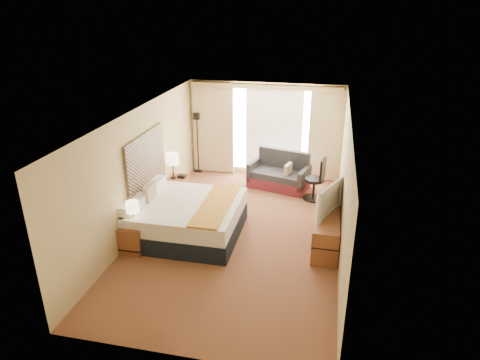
% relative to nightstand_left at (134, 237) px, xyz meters
% --- Properties ---
extents(floor, '(4.20, 7.00, 0.02)m').
position_rel_nightstand_left_xyz_m(floor, '(1.87, 1.05, -0.28)').
color(floor, '#501C16').
rests_on(floor, ground).
extents(ceiling, '(4.20, 7.00, 0.02)m').
position_rel_nightstand_left_xyz_m(ceiling, '(1.87, 1.05, 2.33)').
color(ceiling, white).
rests_on(ceiling, wall_back).
extents(wall_back, '(4.20, 0.02, 2.60)m').
position_rel_nightstand_left_xyz_m(wall_back, '(1.87, 4.55, 1.02)').
color(wall_back, tan).
rests_on(wall_back, ground).
extents(wall_front, '(4.20, 0.02, 2.60)m').
position_rel_nightstand_left_xyz_m(wall_front, '(1.87, -2.45, 1.02)').
color(wall_front, tan).
rests_on(wall_front, ground).
extents(wall_left, '(0.02, 7.00, 2.60)m').
position_rel_nightstand_left_xyz_m(wall_left, '(-0.23, 1.05, 1.02)').
color(wall_left, tan).
rests_on(wall_left, ground).
extents(wall_right, '(0.02, 7.00, 2.60)m').
position_rel_nightstand_left_xyz_m(wall_right, '(3.97, 1.05, 1.02)').
color(wall_right, tan).
rests_on(wall_right, ground).
extents(headboard, '(0.06, 1.85, 1.50)m').
position_rel_nightstand_left_xyz_m(headboard, '(-0.19, 1.25, 1.01)').
color(headboard, black).
rests_on(headboard, wall_left).
extents(nightstand_left, '(0.45, 0.52, 0.55)m').
position_rel_nightstand_left_xyz_m(nightstand_left, '(0.00, 0.00, 0.00)').
color(nightstand_left, brown).
rests_on(nightstand_left, floor).
extents(nightstand_right, '(0.45, 0.52, 0.55)m').
position_rel_nightstand_left_xyz_m(nightstand_right, '(0.00, 2.50, 0.00)').
color(nightstand_right, brown).
rests_on(nightstand_right, floor).
extents(media_dresser, '(0.50, 1.80, 0.70)m').
position_rel_nightstand_left_xyz_m(media_dresser, '(3.70, 1.05, 0.07)').
color(media_dresser, brown).
rests_on(media_dresser, floor).
extents(window, '(2.30, 0.02, 2.30)m').
position_rel_nightstand_left_xyz_m(window, '(2.12, 4.52, 1.04)').
color(window, white).
rests_on(window, wall_back).
extents(curtains, '(4.12, 0.19, 2.56)m').
position_rel_nightstand_left_xyz_m(curtains, '(1.87, 4.44, 1.13)').
color(curtains, '#CBB98F').
rests_on(curtains, floor).
extents(bed, '(2.21, 2.02, 1.07)m').
position_rel_nightstand_left_xyz_m(bed, '(0.81, 0.80, 0.12)').
color(bed, black).
rests_on(bed, floor).
extents(loveseat, '(1.69, 1.18, 0.95)m').
position_rel_nightstand_left_xyz_m(loveseat, '(2.41, 3.74, 0.04)').
color(loveseat, maroon).
rests_on(loveseat, floor).
extents(floor_lamp, '(0.22, 0.22, 1.73)m').
position_rel_nightstand_left_xyz_m(floor_lamp, '(-0.03, 4.35, 0.95)').
color(floor_lamp, black).
rests_on(floor_lamp, floor).
extents(desk_chair, '(0.53, 0.53, 1.08)m').
position_rel_nightstand_left_xyz_m(desk_chair, '(3.40, 3.14, 0.21)').
color(desk_chair, black).
rests_on(desk_chair, floor).
extents(lamp_left, '(0.25, 0.25, 0.53)m').
position_rel_nightstand_left_xyz_m(lamp_left, '(0.05, -0.03, 0.68)').
color(lamp_left, black).
rests_on(lamp_left, nightstand_left).
extents(lamp_right, '(0.30, 0.30, 0.64)m').
position_rel_nightstand_left_xyz_m(lamp_right, '(-0.06, 2.43, 0.77)').
color(lamp_right, black).
rests_on(lamp_right, nightstand_right).
extents(tissue_box, '(0.14, 0.14, 0.10)m').
position_rel_nightstand_left_xyz_m(tissue_box, '(0.09, -0.04, 0.33)').
color(tissue_box, '#99BEED').
rests_on(tissue_box, nightstand_left).
extents(telephone, '(0.21, 0.17, 0.07)m').
position_rel_nightstand_left_xyz_m(telephone, '(0.13, 2.52, 0.31)').
color(telephone, black).
rests_on(telephone, nightstand_right).
extents(television, '(0.56, 1.06, 0.63)m').
position_rel_nightstand_left_xyz_m(television, '(3.65, 1.08, 0.74)').
color(television, black).
rests_on(television, media_dresser).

